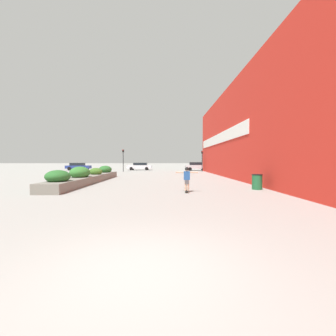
{
  "coord_description": "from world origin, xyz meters",
  "views": [
    {
      "loc": [
        0.41,
        -3.75,
        1.87
      ],
      "look_at": [
        0.59,
        18.69,
        1.11
      ],
      "focal_mm": 24.0,
      "sensor_mm": 36.0,
      "label": 1
    }
  ],
  "objects_px": {
    "skateboard": "(187,191)",
    "car_rightmost": "(78,166)",
    "car_center_right": "(196,166)",
    "traffic_light_left": "(123,157)",
    "car_leftmost": "(140,166)",
    "car_center_left": "(249,166)",
    "traffic_light_right": "(202,157)",
    "skateboarder": "(187,176)",
    "trash_bin": "(257,182)"
  },
  "relations": [
    {
      "from": "skateboard",
      "to": "car_rightmost",
      "type": "relative_size",
      "value": 0.18
    },
    {
      "from": "car_center_right",
      "to": "car_rightmost",
      "type": "bearing_deg",
      "value": -94.1
    },
    {
      "from": "car_rightmost",
      "to": "traffic_light_left",
      "type": "bearing_deg",
      "value": 61.37
    },
    {
      "from": "car_center_right",
      "to": "car_leftmost",
      "type": "bearing_deg",
      "value": -101.7
    },
    {
      "from": "car_center_left",
      "to": "traffic_light_right",
      "type": "relative_size",
      "value": 1.24
    },
    {
      "from": "car_leftmost",
      "to": "skateboarder",
      "type": "bearing_deg",
      "value": -168.24
    },
    {
      "from": "skateboard",
      "to": "skateboarder",
      "type": "distance_m",
      "value": 0.87
    },
    {
      "from": "trash_bin",
      "to": "car_rightmost",
      "type": "distance_m",
      "value": 36.5
    },
    {
      "from": "traffic_light_right",
      "to": "skateboard",
      "type": "bearing_deg",
      "value": -101.1
    },
    {
      "from": "car_leftmost",
      "to": "car_rightmost",
      "type": "distance_m",
      "value": 11.7
    },
    {
      "from": "car_leftmost",
      "to": "trash_bin",
      "type": "bearing_deg",
      "value": -159.37
    },
    {
      "from": "trash_bin",
      "to": "car_center_right",
      "type": "relative_size",
      "value": 0.24
    },
    {
      "from": "car_leftmost",
      "to": "traffic_light_right",
      "type": "distance_m",
      "value": 12.68
    },
    {
      "from": "skateboarder",
      "to": "traffic_light_right",
      "type": "height_order",
      "value": "traffic_light_right"
    },
    {
      "from": "trash_bin",
      "to": "car_leftmost",
      "type": "height_order",
      "value": "car_leftmost"
    },
    {
      "from": "car_center_right",
      "to": "trash_bin",
      "type": "bearing_deg",
      "value": 0.65
    },
    {
      "from": "car_center_left",
      "to": "traffic_light_left",
      "type": "distance_m",
      "value": 23.97
    },
    {
      "from": "skateboarder",
      "to": "car_leftmost",
      "type": "height_order",
      "value": "skateboarder"
    },
    {
      "from": "skateboard",
      "to": "traffic_light_left",
      "type": "xyz_separation_m",
      "value": [
        -8.44,
        24.64,
        2.43
      ]
    },
    {
      "from": "car_center_left",
      "to": "traffic_light_left",
      "type": "bearing_deg",
      "value": -76.8
    },
    {
      "from": "skateboarder",
      "to": "traffic_light_right",
      "type": "bearing_deg",
      "value": 84.61
    },
    {
      "from": "skateboarder",
      "to": "traffic_light_left",
      "type": "relative_size",
      "value": 0.38
    },
    {
      "from": "skateboarder",
      "to": "skateboard",
      "type": "bearing_deg",
      "value": 81.67
    },
    {
      "from": "skateboard",
      "to": "traffic_light_right",
      "type": "distance_m",
      "value": 25.37
    },
    {
      "from": "skateboard",
      "to": "car_leftmost",
      "type": "bearing_deg",
      "value": 107.47
    },
    {
      "from": "car_center_left",
      "to": "car_center_right",
      "type": "distance_m",
      "value": 10.65
    },
    {
      "from": "car_leftmost",
      "to": "car_center_left",
      "type": "xyz_separation_m",
      "value": [
        21.19,
        -0.39,
        0.03
      ]
    },
    {
      "from": "car_center_right",
      "to": "traffic_light_right",
      "type": "distance_m",
      "value": 3.85
    },
    {
      "from": "car_rightmost",
      "to": "traffic_light_right",
      "type": "bearing_deg",
      "value": 77.49
    },
    {
      "from": "car_center_left",
      "to": "car_rightmost",
      "type": "distance_m",
      "value": 32.88
    },
    {
      "from": "car_rightmost",
      "to": "car_center_left",
      "type": "bearing_deg",
      "value": 90.38
    },
    {
      "from": "skateboard",
      "to": "skateboarder",
      "type": "xyz_separation_m",
      "value": [
        -0.0,
        -0.0,
        0.87
      ]
    },
    {
      "from": "skateboard",
      "to": "car_rightmost",
      "type": "height_order",
      "value": "car_rightmost"
    },
    {
      "from": "skateboard",
      "to": "car_rightmost",
      "type": "distance_m",
      "value": 34.91
    },
    {
      "from": "car_leftmost",
      "to": "car_center_right",
      "type": "relative_size",
      "value": 1.14
    },
    {
      "from": "traffic_light_left",
      "to": "traffic_light_right",
      "type": "distance_m",
      "value": 13.3
    },
    {
      "from": "skateboard",
      "to": "car_leftmost",
      "type": "height_order",
      "value": "car_leftmost"
    },
    {
      "from": "skateboarder",
      "to": "traffic_light_left",
      "type": "xyz_separation_m",
      "value": [
        -8.44,
        24.64,
        1.55
      ]
    },
    {
      "from": "traffic_light_left",
      "to": "traffic_light_right",
      "type": "relative_size",
      "value": 1.06
    },
    {
      "from": "car_leftmost",
      "to": "car_rightmost",
      "type": "bearing_deg",
      "value": 92.99
    },
    {
      "from": "car_center_left",
      "to": "traffic_light_right",
      "type": "distance_m",
      "value": 11.41
    },
    {
      "from": "car_center_left",
      "to": "traffic_light_right",
      "type": "bearing_deg",
      "value": -62.01
    },
    {
      "from": "trash_bin",
      "to": "traffic_light_right",
      "type": "distance_m",
      "value": 23.59
    },
    {
      "from": "traffic_light_left",
      "to": "traffic_light_right",
      "type": "xyz_separation_m",
      "value": [
        13.3,
        0.16,
        -0.12
      ]
    },
    {
      "from": "skateboard",
      "to": "car_center_right",
      "type": "relative_size",
      "value": 0.19
    },
    {
      "from": "trash_bin",
      "to": "traffic_light_right",
      "type": "relative_size",
      "value": 0.28
    },
    {
      "from": "skateboarder",
      "to": "car_center_right",
      "type": "bearing_deg",
      "value": 86.98
    },
    {
      "from": "skateboarder",
      "to": "traffic_light_right",
      "type": "distance_m",
      "value": 25.31
    },
    {
      "from": "traffic_light_left",
      "to": "skateboarder",
      "type": "bearing_deg",
      "value": -71.1
    },
    {
      "from": "car_rightmost",
      "to": "traffic_light_left",
      "type": "height_order",
      "value": "traffic_light_left"
    }
  ]
}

